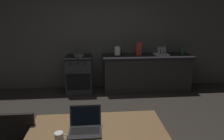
{
  "coord_description": "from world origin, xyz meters",
  "views": [
    {
      "loc": [
        -0.08,
        -2.38,
        1.88
      ],
      "look_at": [
        0.19,
        0.91,
        0.9
      ],
      "focal_mm": 31.31,
      "sensor_mm": 36.0,
      "label": 1
    }
  ],
  "objects_px": {
    "dish_rack": "(161,53)",
    "laptop": "(85,127)",
    "stove_oven": "(79,74)",
    "frying_pan": "(79,56)",
    "cereal_box": "(139,49)",
    "coffee_mug": "(59,137)",
    "bottle": "(183,50)",
    "electric_kettle": "(118,51)"
  },
  "relations": [
    {
      "from": "coffee_mug",
      "to": "dish_rack",
      "type": "bearing_deg",
      "value": 57.14
    },
    {
      "from": "stove_oven",
      "to": "frying_pan",
      "type": "bearing_deg",
      "value": -63.81
    },
    {
      "from": "stove_oven",
      "to": "bottle",
      "type": "relative_size",
      "value": 3.54
    },
    {
      "from": "electric_kettle",
      "to": "coffee_mug",
      "type": "distance_m",
      "value": 3.11
    },
    {
      "from": "laptop",
      "to": "cereal_box",
      "type": "relative_size",
      "value": 1.07
    },
    {
      "from": "coffee_mug",
      "to": "bottle",
      "type": "bearing_deg",
      "value": 50.27
    },
    {
      "from": "laptop",
      "to": "cereal_box",
      "type": "distance_m",
      "value": 3.07
    },
    {
      "from": "frying_pan",
      "to": "cereal_box",
      "type": "bearing_deg",
      "value": 1.97
    },
    {
      "from": "stove_oven",
      "to": "dish_rack",
      "type": "xyz_separation_m",
      "value": [
        1.99,
        0.0,
        0.49
      ]
    },
    {
      "from": "laptop",
      "to": "cereal_box",
      "type": "height_order",
      "value": "cereal_box"
    },
    {
      "from": "laptop",
      "to": "dish_rack",
      "type": "height_order",
      "value": "dish_rack"
    },
    {
      "from": "electric_kettle",
      "to": "frying_pan",
      "type": "bearing_deg",
      "value": -178.16
    },
    {
      "from": "bottle",
      "to": "frying_pan",
      "type": "xyz_separation_m",
      "value": [
        -2.49,
        0.02,
        -0.09
      ]
    },
    {
      "from": "electric_kettle",
      "to": "dish_rack",
      "type": "xyz_separation_m",
      "value": [
        1.07,
        0.0,
        -0.06
      ]
    },
    {
      "from": "dish_rack",
      "to": "cereal_box",
      "type": "bearing_deg",
      "value": 177.91
    },
    {
      "from": "stove_oven",
      "to": "coffee_mug",
      "type": "bearing_deg",
      "value": -88.74
    },
    {
      "from": "bottle",
      "to": "coffee_mug",
      "type": "relative_size",
      "value": 2.11
    },
    {
      "from": "frying_pan",
      "to": "dish_rack",
      "type": "relative_size",
      "value": 1.21
    },
    {
      "from": "frying_pan",
      "to": "cereal_box",
      "type": "distance_m",
      "value": 1.43
    },
    {
      "from": "electric_kettle",
      "to": "laptop",
      "type": "bearing_deg",
      "value": -102.66
    },
    {
      "from": "stove_oven",
      "to": "laptop",
      "type": "distance_m",
      "value": 2.85
    },
    {
      "from": "frying_pan",
      "to": "dish_rack",
      "type": "distance_m",
      "value": 1.98
    },
    {
      "from": "dish_rack",
      "to": "laptop",
      "type": "bearing_deg",
      "value": -121.1
    },
    {
      "from": "bottle",
      "to": "cereal_box",
      "type": "xyz_separation_m",
      "value": [
        -1.06,
        0.07,
        0.03
      ]
    },
    {
      "from": "frying_pan",
      "to": "coffee_mug",
      "type": "bearing_deg",
      "value": -88.98
    },
    {
      "from": "frying_pan",
      "to": "cereal_box",
      "type": "height_order",
      "value": "cereal_box"
    },
    {
      "from": "stove_oven",
      "to": "bottle",
      "type": "xyz_separation_m",
      "value": [
        2.5,
        -0.05,
        0.56
      ]
    },
    {
      "from": "frying_pan",
      "to": "dish_rack",
      "type": "height_order",
      "value": "dish_rack"
    },
    {
      "from": "electric_kettle",
      "to": "dish_rack",
      "type": "height_order",
      "value": "electric_kettle"
    },
    {
      "from": "dish_rack",
      "to": "bottle",
      "type": "bearing_deg",
      "value": -5.6
    },
    {
      "from": "bottle",
      "to": "cereal_box",
      "type": "height_order",
      "value": "cereal_box"
    },
    {
      "from": "electric_kettle",
      "to": "cereal_box",
      "type": "distance_m",
      "value": 0.52
    },
    {
      "from": "laptop",
      "to": "coffee_mug",
      "type": "height_order",
      "value": "laptop"
    },
    {
      "from": "coffee_mug",
      "to": "cereal_box",
      "type": "distance_m",
      "value": 3.31
    },
    {
      "from": "stove_oven",
      "to": "dish_rack",
      "type": "relative_size",
      "value": 2.6
    },
    {
      "from": "dish_rack",
      "to": "stove_oven",
      "type": "bearing_deg",
      "value": -179.93
    },
    {
      "from": "electric_kettle",
      "to": "frying_pan",
      "type": "height_order",
      "value": "electric_kettle"
    },
    {
      "from": "electric_kettle",
      "to": "cereal_box",
      "type": "bearing_deg",
      "value": 2.21
    },
    {
      "from": "stove_oven",
      "to": "bottle",
      "type": "height_order",
      "value": "bottle"
    },
    {
      "from": "laptop",
      "to": "electric_kettle",
      "type": "relative_size",
      "value": 1.38
    },
    {
      "from": "coffee_mug",
      "to": "cereal_box",
      "type": "height_order",
      "value": "cereal_box"
    },
    {
      "from": "coffee_mug",
      "to": "cereal_box",
      "type": "xyz_separation_m",
      "value": [
        1.38,
        3.0,
        0.24
      ]
    }
  ]
}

